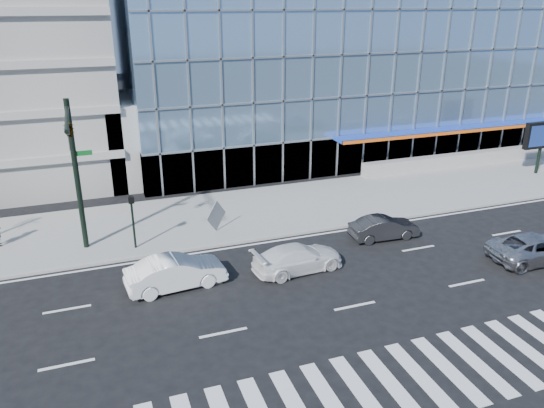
{
  "coord_description": "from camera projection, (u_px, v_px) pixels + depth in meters",
  "views": [
    {
      "loc": [
        -10.26,
        -21.79,
        12.7
      ],
      "look_at": [
        -1.39,
        3.0,
        2.47
      ],
      "focal_mm": 35.0,
      "sensor_mm": 36.0,
      "label": 1
    }
  ],
  "objects": [
    {
      "name": "dark_sedan",
      "position": [
        384.0,
        228.0,
        29.82
      ],
      "size": [
        3.99,
        1.58,
        1.29
      ],
      "primitive_type": "imported",
      "rotation": [
        0.0,
        0.0,
        1.52
      ],
      "color": "black",
      "rests_on": "ground"
    },
    {
      "name": "silver_suv",
      "position": [
        537.0,
        248.0,
        27.28
      ],
      "size": [
        5.21,
        2.65,
        1.41
      ],
      "primitive_type": "imported",
      "rotation": [
        0.0,
        0.0,
        1.51
      ],
      "color": "#ACABB0",
      "rests_on": "ground"
    },
    {
      "name": "ped_signal_post",
      "position": [
        132.0,
        214.0,
        27.84
      ],
      "size": [
        0.3,
        0.33,
        3.0
      ],
      "color": "black",
      "rests_on": "sidewalk"
    },
    {
      "name": "ramp_block",
      "position": [
        147.0,
        137.0,
        39.77
      ],
      "size": [
        6.0,
        8.0,
        6.0
      ],
      "primitive_type": "cube",
      "color": "gray",
      "rests_on": "ground"
    },
    {
      "name": "white_sedan",
      "position": [
        176.0,
        272.0,
        24.71
      ],
      "size": [
        4.78,
        2.06,
        1.53
      ],
      "primitive_type": "imported",
      "rotation": [
        0.0,
        0.0,
        1.67
      ],
      "color": "white",
      "rests_on": "ground"
    },
    {
      "name": "retaining_wall",
      "position": [
        522.0,
        152.0,
        44.42
      ],
      "size": [
        30.0,
        0.8,
        1.0
      ],
      "primitive_type": "cube",
      "color": "gray",
      "rests_on": "sidewalk"
    },
    {
      "name": "marquee_sign",
      "position": [
        543.0,
        136.0,
        39.75
      ],
      "size": [
        3.2,
        0.43,
        4.0
      ],
      "color": "black",
      "rests_on": "sidewalk"
    },
    {
      "name": "traffic_signal",
      "position": [
        72.0,
        145.0,
        25.27
      ],
      "size": [
        1.14,
        5.74,
        8.0
      ],
      "color": "black",
      "rests_on": "sidewalk"
    },
    {
      "name": "sidewalk",
      "position": [
        266.0,
        210.0,
        33.94
      ],
      "size": [
        120.0,
        8.0,
        0.15
      ],
      "primitive_type": "cube",
      "color": "gray",
      "rests_on": "ground"
    },
    {
      "name": "white_suv",
      "position": [
        298.0,
        258.0,
        26.29
      ],
      "size": [
        4.83,
        2.37,
        1.35
      ],
      "primitive_type": "imported",
      "rotation": [
        0.0,
        0.0,
        1.68
      ],
      "color": "white",
      "rests_on": "ground"
    },
    {
      "name": "theatre_building",
      "position": [
        341.0,
        56.0,
        51.44
      ],
      "size": [
        42.0,
        26.0,
        15.0
      ],
      "primitive_type": "cube",
      "color": "#749AC1",
      "rests_on": "ground"
    },
    {
      "name": "ground",
      "position": [
        318.0,
        266.0,
        26.94
      ],
      "size": [
        160.0,
        160.0,
        0.0
      ],
      "primitive_type": "plane",
      "color": "black",
      "rests_on": "ground"
    },
    {
      "name": "tilted_panel",
      "position": [
        216.0,
        216.0,
        30.39
      ],
      "size": [
        1.43,
        1.24,
        1.83
      ],
      "primitive_type": "cube",
      "rotation": [
        0.0,
        0.87,
        0.71
      ],
      "color": "gray",
      "rests_on": "sidewalk"
    }
  ]
}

